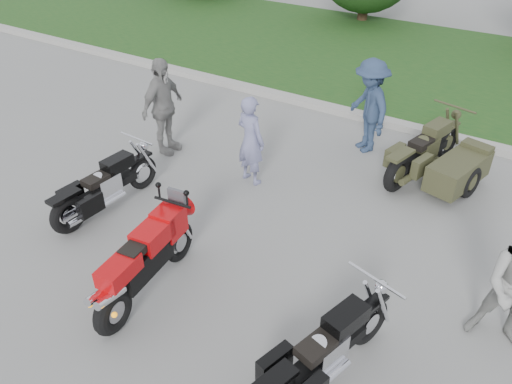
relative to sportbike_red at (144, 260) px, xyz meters
The scene contains 10 objects.
ground 1.01m from the sportbike_red, 70.60° to the left, with size 80.00×80.00×0.00m, color gray.
curb 6.79m from the sportbike_red, 87.72° to the left, with size 60.00×0.30×0.15m, color #A4A29B.
grass_strip 10.93m from the sportbike_red, 88.59° to the left, with size 60.00×8.00×0.14m, color #35581E.
sportbike_red is the anchor object (origin of this frame).
cruiser_left 2.22m from the sportbike_red, 151.22° to the left, with size 0.40×2.23×0.86m.
cruiser_right 2.61m from the sportbike_red, ahead, with size 0.76×2.23×0.88m.
cruiser_sidecar 5.58m from the sportbike_red, 62.12° to the left, with size 1.54×2.40×0.94m.
person_stripe 3.22m from the sportbike_red, 96.85° to the left, with size 0.61×0.40×1.67m, color #7E7FAB.
person_denim 5.54m from the sportbike_red, 80.37° to the left, with size 1.22×0.70×1.90m, color navy.
person_back 4.06m from the sportbike_red, 127.14° to the left, with size 1.13×0.47×1.94m, color gray.
Camera 1 is at (3.63, -4.17, 5.00)m, focal length 35.00 mm.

